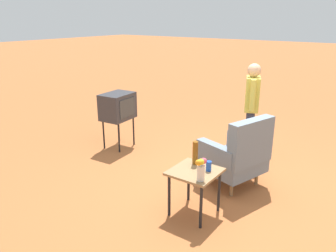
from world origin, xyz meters
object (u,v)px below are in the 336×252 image
Objects in this scene: tv_on_stand at (118,107)px; flower_vase at (201,169)px; soda_can_blue at (209,166)px; bottle_tall_amber at (195,153)px; person_standing at (251,106)px; side_table at (195,177)px; armchair at (237,154)px.

tv_on_stand is 3.89× the size of flower_vase.
bottle_tall_amber is (-0.07, -0.24, 0.09)m from soda_can_blue.
flower_vase is at bearing 10.03° from soda_can_blue.
side_table is at bearing 3.81° from person_standing.
tv_on_stand is 2.38m from person_standing.
armchair reaches higher than bottle_tall_amber.
bottle_tall_amber is 1.13× the size of flower_vase.
bottle_tall_amber is at bearing -107.32° from soda_can_blue.
bottle_tall_amber is (0.80, -0.22, 0.24)m from armchair.
tv_on_stand is 2.82m from flower_vase.
person_standing is (-1.06, -0.26, 0.44)m from armchair.
armchair is at bearing -177.02° from flower_vase.
bottle_tall_amber reaches higher than flower_vase.
flower_vase is at bearing 45.32° from side_table.
flower_vase is (1.29, 2.51, -0.05)m from tv_on_stand.
soda_can_blue is at bearing 67.61° from tv_on_stand.
bottle_tall_amber is at bearing -140.64° from flower_vase.
flower_vase is (0.35, 0.28, -0.00)m from bottle_tall_amber.
person_standing is 13.44× the size of soda_can_blue.
tv_on_stand is at bearing -115.42° from side_table.
armchair is 0.86m from bottle_tall_amber.
tv_on_stand reaches higher than side_table.
armchair is 4.00× the size of flower_vase.
soda_can_blue is at bearing -169.97° from flower_vase.
side_table is 0.35m from flower_vase.
armchair is 0.97m from side_table.
person_standing is at bearing -166.29° from armchair.
side_table is 2.21× the size of flower_vase.
person_standing is 1.97m from soda_can_blue.
soda_can_blue is 0.29m from flower_vase.
side_table is 2.07m from person_standing.
soda_can_blue is at bearing 0.75° from armchair.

